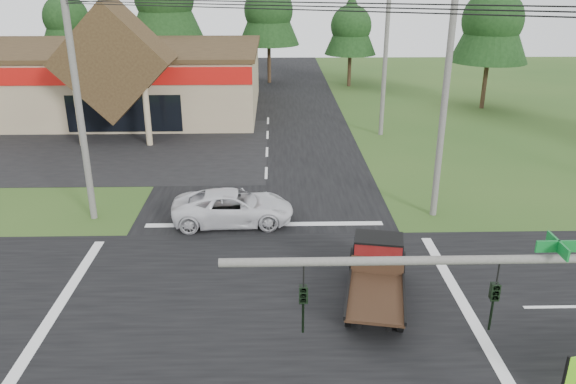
{
  "coord_description": "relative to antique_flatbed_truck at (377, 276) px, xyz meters",
  "views": [
    {
      "loc": [
        0.51,
        -16.24,
        10.78
      ],
      "look_at": [
        1.04,
        5.49,
        2.2
      ],
      "focal_mm": 35.0,
      "sensor_mm": 36.0,
      "label": 1
    }
  ],
  "objects": [
    {
      "name": "ground",
      "position": [
        -3.95,
        -0.45,
        -1.05
      ],
      "size": [
        120.0,
        120.0,
        0.0
      ],
      "primitive_type": "plane",
      "color": "#2A4B1B",
      "rests_on": "ground"
    },
    {
      "name": "road_ns",
      "position": [
        -3.95,
        -0.45,
        -1.04
      ],
      "size": [
        12.0,
        120.0,
        0.02
      ],
      "primitive_type": "cube",
      "color": "black",
      "rests_on": "ground"
    },
    {
      "name": "road_ew",
      "position": [
        -3.95,
        -0.45,
        -1.04
      ],
      "size": [
        120.0,
        12.0,
        0.02
      ],
      "primitive_type": "cube",
      "color": "black",
      "rests_on": "ground"
    },
    {
      "name": "parking_apron",
      "position": [
        -17.95,
        18.55,
        -1.04
      ],
      "size": [
        28.0,
        14.0,
        0.02
      ],
      "primitive_type": "cube",
      "color": "black",
      "rests_on": "ground"
    },
    {
      "name": "cvs_building",
      "position": [
        -19.66,
        29.12,
        1.73
      ],
      "size": [
        30.4,
        18.2,
        9.19
      ],
      "color": "tan",
      "rests_on": "ground"
    },
    {
      "name": "traffic_signal_mast",
      "position": [
        1.86,
        -7.95,
        3.38
      ],
      "size": [
        8.12,
        0.24,
        7.0
      ],
      "color": "#595651",
      "rests_on": "ground"
    },
    {
      "name": "utility_pole_nw",
      "position": [
        -11.95,
        7.55,
        4.34
      ],
      "size": [
        2.0,
        0.3,
        10.5
      ],
      "color": "#595651",
      "rests_on": "ground"
    },
    {
      "name": "utility_pole_ne",
      "position": [
        4.05,
        7.55,
        4.84
      ],
      "size": [
        2.0,
        0.3,
        11.5
      ],
      "color": "#595651",
      "rests_on": "ground"
    },
    {
      "name": "utility_pole_n",
      "position": [
        4.05,
        21.55,
        4.69
      ],
      "size": [
        2.0,
        0.3,
        11.2
      ],
      "color": "#595651",
      "rests_on": "ground"
    },
    {
      "name": "tree_row_b",
      "position": [
        -23.95,
        41.55,
        5.65
      ],
      "size": [
        5.6,
        5.6,
        10.1
      ],
      "color": "#332316",
      "rests_on": "ground"
    },
    {
      "name": "tree_row_d",
      "position": [
        -3.95,
        41.55,
        6.33
      ],
      "size": [
        6.16,
        6.16,
        11.11
      ],
      "color": "#332316",
      "rests_on": "ground"
    },
    {
      "name": "tree_row_e",
      "position": [
        4.05,
        39.55,
        4.98
      ],
      "size": [
        5.04,
        5.04,
        9.09
      ],
      "color": "#332316",
      "rests_on": "ground"
    },
    {
      "name": "tree_side_ne",
      "position": [
        14.05,
        29.55,
        6.33
      ],
      "size": [
        6.16,
        6.16,
        11.11
      ],
      "color": "#332316",
      "rests_on": "ground"
    },
    {
      "name": "antique_flatbed_truck",
      "position": [
        0.0,
        0.0,
        0.0
      ],
      "size": [
        2.85,
        5.3,
        2.1
      ],
      "primitive_type": null,
      "rotation": [
        0.0,
        0.0,
        -0.19
      ],
      "color": "#580C0C",
      "rests_on": "ground"
    },
    {
      "name": "white_pickup",
      "position": [
        -5.37,
        6.88,
        -0.29
      ],
      "size": [
        5.58,
        2.76,
        1.52
      ],
      "primitive_type": "imported",
      "rotation": [
        0.0,
        0.0,
        1.62
      ],
      "color": "silver",
      "rests_on": "ground"
    }
  ]
}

